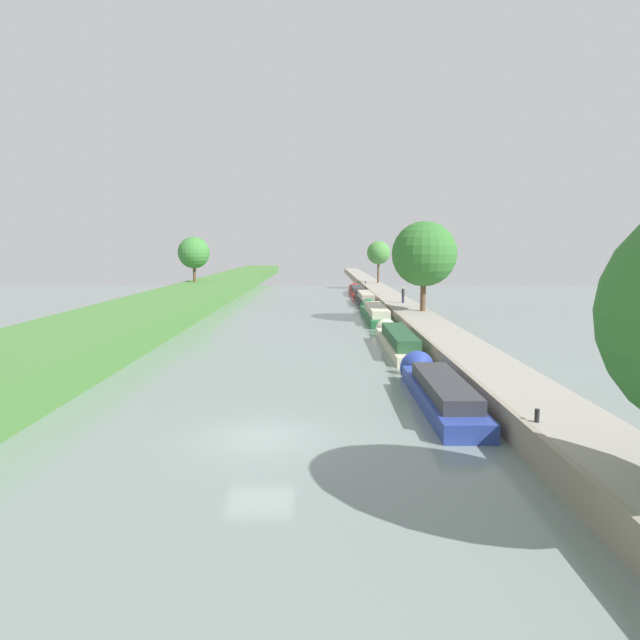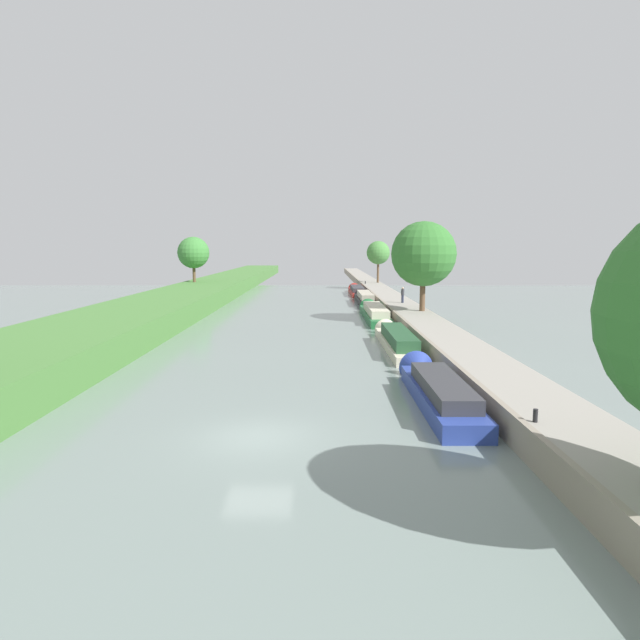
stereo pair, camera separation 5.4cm
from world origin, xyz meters
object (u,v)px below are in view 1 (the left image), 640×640
Objects in this scene: mooring_bollard_near at (536,415)px; narrowboat_black at (364,299)px; narrowboat_green at (374,313)px; narrowboat_blue at (437,389)px; narrowboat_cream at (396,340)px; narrowboat_red at (356,291)px; person_walking at (403,295)px; mooring_bollard_far at (365,282)px.

narrowboat_black is at bearing 91.93° from mooring_bollard_near.
narrowboat_green is at bearing 93.04° from mooring_bollard_near.
mooring_bollard_near reaches higher than narrowboat_blue.
narrowboat_cream is at bearing 95.42° from mooring_bollard_near.
narrowboat_cream is 43.06m from narrowboat_red.
person_walking is 3.69× the size of mooring_bollard_far.
narrowboat_black is 7.89× the size of person_walking.
narrowboat_red is 24.05m from person_walking.
narrowboat_black is 13.29m from narrowboat_red.
mooring_bollard_near is 1.00× the size of mooring_bollard_far.
mooring_bollard_near is at bearing -84.58° from narrowboat_cream.
narrowboat_green reaches higher than narrowboat_cream.
narrowboat_green is at bearing -93.23° from mooring_bollard_far.
narrowboat_black is at bearing 89.18° from narrowboat_green.
mooring_bollard_far is at bearing 86.77° from narrowboat_green.
narrowboat_red is 62.86m from mooring_bollard_near.
narrowboat_black is 11.05m from person_walking.
narrowboat_black is at bearing 106.66° from person_walking.
mooring_bollard_near reaches higher than narrowboat_red.
narrowboat_cream is 0.99× the size of narrowboat_red.
mooring_bollard_far reaches higher than narrowboat_red.
narrowboat_blue is 0.76× the size of narrowboat_green.
mooring_bollard_far is at bearing 87.79° from narrowboat_cream.
narrowboat_black is at bearing 89.60° from narrowboat_cream.
narrowboat_black is 29.12× the size of mooring_bollard_far.
narrowboat_green is at bearing -90.82° from narrowboat_black.
mooring_bollard_near is (1.87, -35.31, 0.82)m from narrowboat_green.
narrowboat_black is at bearing -89.62° from narrowboat_red.
narrowboat_black is 49.58m from mooring_bollard_near.
narrowboat_red is at bearing 97.73° from person_walking.
narrowboat_blue is 32.79m from person_walking.
person_walking is (3.35, 19.27, 1.48)m from narrowboat_cream.
narrowboat_green is at bearing -90.24° from narrowboat_red.
narrowboat_blue is at bearing -90.14° from narrowboat_cream.
narrowboat_red is 28.92× the size of mooring_bollard_far.
mooring_bollard_far reaches higher than narrowboat_blue.
narrowboat_green reaches higher than narrowboat_red.
mooring_bollard_far is (1.87, 33.21, 0.82)m from narrowboat_green.
person_walking is (3.38, 32.58, 1.48)m from narrowboat_blue.
mooring_bollard_far is (1.88, 48.74, 0.83)m from narrowboat_cream.
narrowboat_red is at bearing -107.19° from mooring_bollard_far.
narrowboat_blue is at bearing -90.07° from narrowboat_green.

